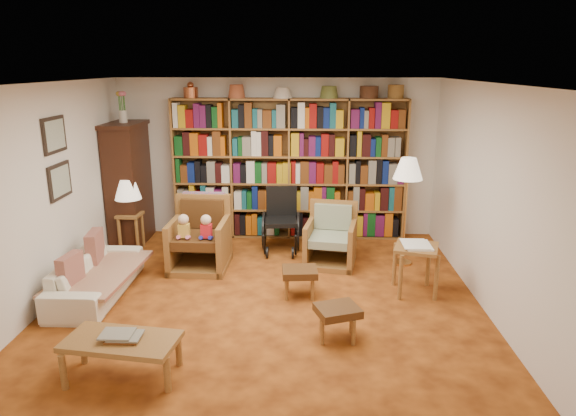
{
  "coord_description": "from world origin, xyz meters",
  "views": [
    {
      "loc": [
        0.45,
        -5.59,
        2.69
      ],
      "look_at": [
        0.24,
        0.6,
        0.96
      ],
      "focal_mm": 32.0,
      "sensor_mm": 36.0,
      "label": 1
    }
  ],
  "objects_px": {
    "wheelchair": "(281,222)",
    "side_table_lamp": "(131,224)",
    "coffee_table": "(122,343)",
    "sofa": "(96,276)",
    "footstool_a": "(300,274)",
    "side_table_papers": "(416,254)",
    "armchair_leather": "(201,238)",
    "floor_lamp": "(408,173)",
    "footstool_b": "(338,313)",
    "armchair_sage": "(330,240)"
  },
  "relations": [
    {
      "from": "side_table_lamp",
      "to": "footstool_a",
      "type": "distance_m",
      "value": 2.98
    },
    {
      "from": "wheelchair",
      "to": "side_table_papers",
      "type": "height_order",
      "value": "wheelchair"
    },
    {
      "from": "armchair_leather",
      "to": "floor_lamp",
      "type": "distance_m",
      "value": 2.94
    },
    {
      "from": "sofa",
      "to": "footstool_a",
      "type": "bearing_deg",
      "value": -89.22
    },
    {
      "from": "side_table_lamp",
      "to": "side_table_papers",
      "type": "xyz_separation_m",
      "value": [
        3.94,
        -1.4,
        0.11
      ]
    },
    {
      "from": "sofa",
      "to": "coffee_table",
      "type": "distance_m",
      "value": 1.9
    },
    {
      "from": "coffee_table",
      "to": "sofa",
      "type": "bearing_deg",
      "value": 118.45
    },
    {
      "from": "floor_lamp",
      "to": "footstool_b",
      "type": "height_order",
      "value": "floor_lamp"
    },
    {
      "from": "footstool_b",
      "to": "coffee_table",
      "type": "distance_m",
      "value": 2.07
    },
    {
      "from": "armchair_leather",
      "to": "floor_lamp",
      "type": "relative_size",
      "value": 0.65
    },
    {
      "from": "coffee_table",
      "to": "side_table_lamp",
      "type": "bearing_deg",
      "value": 107.11
    },
    {
      "from": "sofa",
      "to": "footstool_b",
      "type": "bearing_deg",
      "value": -108.54
    },
    {
      "from": "sofa",
      "to": "floor_lamp",
      "type": "xyz_separation_m",
      "value": [
        3.88,
        1.15,
        1.05
      ]
    },
    {
      "from": "side_table_papers",
      "to": "floor_lamp",
      "type": "bearing_deg",
      "value": 87.89
    },
    {
      "from": "footstool_a",
      "to": "side_table_papers",
      "type": "bearing_deg",
      "value": 5.98
    },
    {
      "from": "sofa",
      "to": "armchair_sage",
      "type": "height_order",
      "value": "armchair_sage"
    },
    {
      "from": "wheelchair",
      "to": "footstool_a",
      "type": "bearing_deg",
      "value": -79.61
    },
    {
      "from": "wheelchair",
      "to": "side_table_lamp",
      "type": "bearing_deg",
      "value": -178.06
    },
    {
      "from": "side_table_lamp",
      "to": "side_table_papers",
      "type": "height_order",
      "value": "side_table_papers"
    },
    {
      "from": "footstool_b",
      "to": "sofa",
      "type": "bearing_deg",
      "value": 161.76
    },
    {
      "from": "armchair_sage",
      "to": "coffee_table",
      "type": "bearing_deg",
      "value": -124.51
    },
    {
      "from": "sofa",
      "to": "footstool_a",
      "type": "xyz_separation_m",
      "value": [
        2.45,
        0.05,
        0.05
      ]
    },
    {
      "from": "side_table_lamp",
      "to": "footstool_a",
      "type": "xyz_separation_m",
      "value": [
        2.55,
        -1.55,
        -0.1
      ]
    },
    {
      "from": "armchair_leather",
      "to": "coffee_table",
      "type": "distance_m",
      "value": 2.67
    },
    {
      "from": "floor_lamp",
      "to": "footstool_a",
      "type": "height_order",
      "value": "floor_lamp"
    },
    {
      "from": "side_table_lamp",
      "to": "sofa",
      "type": "bearing_deg",
      "value": -86.41
    },
    {
      "from": "sofa",
      "to": "armchair_leather",
      "type": "relative_size",
      "value": 1.69
    },
    {
      "from": "armchair_leather",
      "to": "footstool_a",
      "type": "height_order",
      "value": "armchair_leather"
    },
    {
      "from": "side_table_lamp",
      "to": "coffee_table",
      "type": "bearing_deg",
      "value": -72.89
    },
    {
      "from": "footstool_b",
      "to": "armchair_leather",
      "type": "bearing_deg",
      "value": 132.43
    },
    {
      "from": "floor_lamp",
      "to": "footstool_b",
      "type": "bearing_deg",
      "value": -116.43
    },
    {
      "from": "armchair_leather",
      "to": "footstool_a",
      "type": "bearing_deg",
      "value": -34.67
    },
    {
      "from": "armchair_sage",
      "to": "footstool_b",
      "type": "relative_size",
      "value": 1.66
    },
    {
      "from": "armchair_sage",
      "to": "side_table_papers",
      "type": "relative_size",
      "value": 1.33
    },
    {
      "from": "side_table_lamp",
      "to": "footstool_b",
      "type": "height_order",
      "value": "side_table_lamp"
    },
    {
      "from": "sofa",
      "to": "armchair_leather",
      "type": "xyz_separation_m",
      "value": [
        1.08,
        1.0,
        0.16
      ]
    },
    {
      "from": "side_table_papers",
      "to": "footstool_a",
      "type": "distance_m",
      "value": 1.42
    },
    {
      "from": "wheelchair",
      "to": "footstool_b",
      "type": "relative_size",
      "value": 1.87
    },
    {
      "from": "side_table_lamp",
      "to": "armchair_leather",
      "type": "xyz_separation_m",
      "value": [
        1.18,
        -0.6,
        0.01
      ]
    },
    {
      "from": "armchair_leather",
      "to": "armchair_sage",
      "type": "xyz_separation_m",
      "value": [
        1.78,
        0.18,
        -0.07
      ]
    },
    {
      "from": "armchair_leather",
      "to": "footstool_a",
      "type": "distance_m",
      "value": 1.67
    },
    {
      "from": "armchair_leather",
      "to": "armchair_sage",
      "type": "relative_size",
      "value": 1.16
    },
    {
      "from": "armchair_leather",
      "to": "footstool_b",
      "type": "xyz_separation_m",
      "value": [
        1.77,
        -1.93,
        -0.11
      ]
    },
    {
      "from": "coffee_table",
      "to": "footstool_a",
      "type": "bearing_deg",
      "value": 47.98
    },
    {
      "from": "sofa",
      "to": "side_table_lamp",
      "type": "relative_size",
      "value": 2.96
    },
    {
      "from": "coffee_table",
      "to": "floor_lamp",
      "type": "bearing_deg",
      "value": 43.43
    },
    {
      "from": "armchair_sage",
      "to": "armchair_leather",
      "type": "bearing_deg",
      "value": -174.21
    },
    {
      "from": "floor_lamp",
      "to": "side_table_papers",
      "type": "xyz_separation_m",
      "value": [
        -0.04,
        -0.95,
        -0.79
      ]
    },
    {
      "from": "floor_lamp",
      "to": "coffee_table",
      "type": "xyz_separation_m",
      "value": [
        -2.97,
        -2.81,
        -0.96
      ]
    },
    {
      "from": "armchair_leather",
      "to": "side_table_papers",
      "type": "relative_size",
      "value": 1.54
    }
  ]
}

